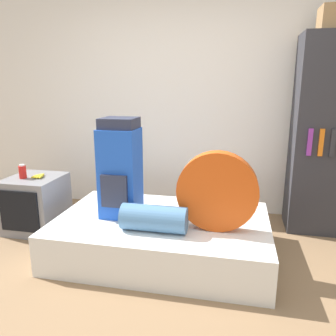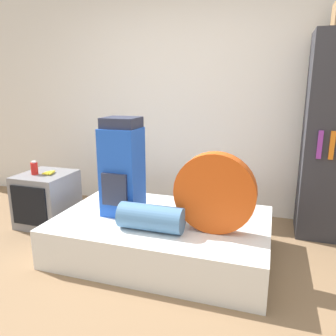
% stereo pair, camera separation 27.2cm
% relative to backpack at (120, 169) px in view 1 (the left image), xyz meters
% --- Properties ---
extents(ground_plane, '(16.00, 16.00, 0.00)m').
position_rel_backpack_xyz_m(ground_plane, '(0.39, -0.78, -0.76)').
color(ground_plane, '#846647').
extents(wall_back, '(8.00, 0.05, 2.60)m').
position_rel_backpack_xyz_m(wall_back, '(0.39, 1.21, 0.54)').
color(wall_back, white).
rests_on(wall_back, ground_plane).
extents(bed, '(1.82, 1.16, 0.34)m').
position_rel_backpack_xyz_m(bed, '(0.37, 0.00, -0.59)').
color(bed, white).
rests_on(bed, ground_plane).
extents(backpack, '(0.32, 0.33, 0.86)m').
position_rel_backpack_xyz_m(backpack, '(0.00, 0.00, 0.00)').
color(backpack, blue).
rests_on(backpack, bed).
extents(tent_bag, '(0.63, 0.13, 0.63)m').
position_rel_backpack_xyz_m(tent_bag, '(0.84, -0.13, -0.10)').
color(tent_bag, '#D14C14').
rests_on(tent_bag, bed).
extents(sleeping_roll, '(0.52, 0.21, 0.21)m').
position_rel_backpack_xyz_m(sleeping_roll, '(0.36, -0.26, -0.31)').
color(sleeping_roll, teal).
rests_on(sleeping_roll, bed).
extents(television, '(0.51, 0.56, 0.56)m').
position_rel_backpack_xyz_m(television, '(-1.02, 0.25, -0.48)').
color(television, gray).
rests_on(television, ground_plane).
extents(canister, '(0.07, 0.07, 0.14)m').
position_rel_backpack_xyz_m(canister, '(-1.10, 0.20, -0.13)').
color(canister, red).
rests_on(canister, television).
extents(banana_bunch, '(0.12, 0.17, 0.03)m').
position_rel_backpack_xyz_m(banana_bunch, '(-0.96, 0.26, -0.19)').
color(banana_bunch, yellow).
rests_on(banana_bunch, television).
extents(bookshelf, '(0.74, 0.46, 1.93)m').
position_rel_backpack_xyz_m(bookshelf, '(1.88, 0.87, 0.21)').
color(bookshelf, '#2D2D33').
rests_on(bookshelf, ground_plane).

